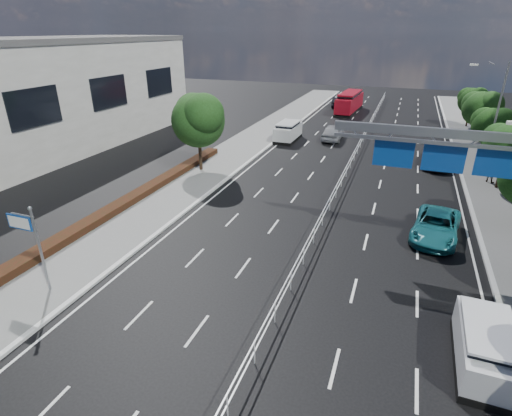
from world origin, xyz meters
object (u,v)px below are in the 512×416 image
(silver_minivan, at_px, (485,347))
(pedestrian_b, at_px, (491,171))
(white_minivan, at_px, (288,132))
(near_car_silver, at_px, (333,132))
(parked_car_teal, at_px, (436,226))
(parked_car_dark, at_px, (438,157))
(red_bus, at_px, (349,102))
(toilet_sign, at_px, (29,234))
(overhead_gantry, at_px, (461,155))
(near_car_dark, at_px, (338,102))

(silver_minivan, bearing_deg, pedestrian_b, 82.55)
(white_minivan, xyz_separation_m, near_car_silver, (4.58, 2.06, -0.14))
(parked_car_teal, bearing_deg, parked_car_dark, 95.35)
(near_car_silver, height_order, parked_car_dark, near_car_silver)
(red_bus, relative_size, silver_minivan, 2.31)
(pedestrian_b, bearing_deg, white_minivan, 10.78)
(toilet_sign, relative_size, pedestrian_b, 2.51)
(overhead_gantry, xyz_separation_m, white_minivan, (-14.61, 20.49, -4.62))
(parked_car_teal, bearing_deg, near_car_silver, 123.29)
(near_car_silver, height_order, silver_minivan, silver_minivan)
(pedestrian_b, bearing_deg, near_car_silver, -1.42)
(white_minivan, bearing_deg, silver_minivan, -60.39)
(parked_car_dark, distance_m, pedestrian_b, 5.17)
(pedestrian_b, bearing_deg, parked_car_teal, 100.91)
(white_minivan, distance_m, near_car_silver, 5.02)
(near_car_silver, height_order, pedestrian_b, pedestrian_b)
(near_car_dark, bearing_deg, near_car_silver, 92.90)
(white_minivan, relative_size, near_car_dark, 1.04)
(near_car_silver, xyz_separation_m, silver_minivan, (11.03, -30.60, 0.01))
(parked_car_teal, bearing_deg, red_bus, 113.59)
(parked_car_dark, xyz_separation_m, pedestrian_b, (3.70, -3.61, 0.21))
(red_bus, xyz_separation_m, parked_car_dark, (11.19, -22.61, -0.71))
(parked_car_dark, bearing_deg, near_car_dark, 123.56)
(silver_minivan, bearing_deg, overhead_gantry, 97.98)
(parked_car_dark, relative_size, pedestrian_b, 3.17)
(white_minivan, distance_m, silver_minivan, 32.53)
(overhead_gantry, xyz_separation_m, parked_car_teal, (-0.24, 1.95, -4.87))
(white_minivan, relative_size, red_bus, 0.48)
(white_minivan, height_order, near_car_dark, white_minivan)
(overhead_gantry, relative_size, pedestrian_b, 5.93)
(silver_minivan, height_order, parked_car_dark, silver_minivan)
(red_bus, height_order, near_car_silver, red_bus)
(parked_car_teal, bearing_deg, white_minivan, 135.65)
(red_bus, bearing_deg, overhead_gantry, -71.12)
(near_car_silver, bearing_deg, red_bus, -87.56)
(parked_car_teal, height_order, pedestrian_b, pedestrian_b)
(overhead_gantry, xyz_separation_m, pedestrian_b, (4.12, 13.16, -4.60))
(overhead_gantry, relative_size, red_bus, 1.05)
(red_bus, xyz_separation_m, parked_car_teal, (10.54, -37.44, -0.77))
(near_car_silver, relative_size, parked_car_dark, 0.91)
(white_minivan, distance_m, parked_car_teal, 23.46)
(overhead_gantry, bearing_deg, parked_car_dark, 88.59)
(red_bus, xyz_separation_m, near_car_silver, (0.75, -16.84, -0.65))
(toilet_sign, xyz_separation_m, parked_car_teal, (17.45, 12.00, -2.21))
(overhead_gantry, xyz_separation_m, near_car_silver, (-10.03, 22.55, -4.76))
(toilet_sign, distance_m, parked_car_teal, 21.30)
(overhead_gantry, bearing_deg, silver_minivan, -82.93)
(near_car_silver, height_order, parked_car_teal, near_car_silver)
(overhead_gantry, distance_m, near_car_silver, 25.13)
(toilet_sign, height_order, white_minivan, toilet_sign)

